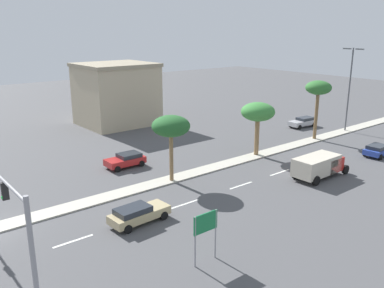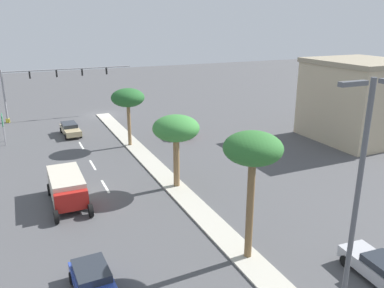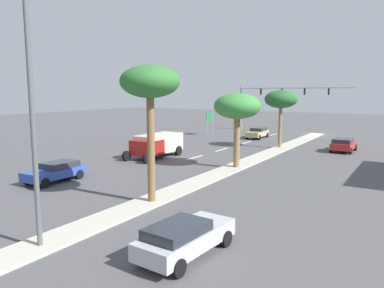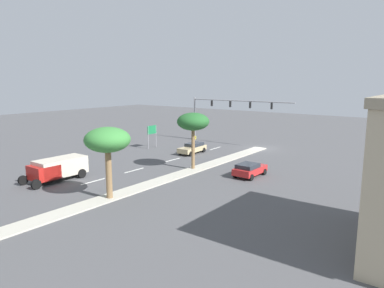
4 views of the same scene
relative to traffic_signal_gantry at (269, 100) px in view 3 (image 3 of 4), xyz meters
name	(u,v)px [view 3 (image 3 of 4)]	position (x,y,z in m)	size (l,w,h in m)	color
ground_plane	(245,164)	(-7.62, 26.35, -4.72)	(160.00, 160.00, 0.00)	#4C4C4F
median_curb	(201,181)	(-7.62, 33.68, -4.66)	(1.80, 65.98, 0.12)	#B7B2A3
lane_stripe_left	(273,135)	(-2.49, 4.69, -4.72)	(0.20, 2.80, 0.01)	silver
lane_stripe_mid	(246,142)	(-2.49, 14.15, -4.72)	(0.20, 2.80, 0.01)	silver
lane_stripe_trailing	(222,150)	(-2.49, 20.62, -4.72)	(0.20, 2.80, 0.01)	silver
lane_stripe_near	(195,157)	(-2.49, 26.03, -4.72)	(0.20, 2.80, 0.01)	silver
traffic_signal_gantry	(269,100)	(0.00, 0.00, 0.00)	(17.10, 0.53, 6.90)	gray
directional_road_sign	(210,118)	(4.97, 9.87, -2.37)	(0.10, 1.79, 3.24)	gray
palm_tree_rear	(281,100)	(-7.30, 16.39, 0.47)	(3.47, 3.47, 6.10)	olive
palm_tree_trailing	(237,107)	(-7.82, 28.46, 0.13)	(3.69, 3.69, 5.85)	olive
palm_tree_far	(150,85)	(-7.77, 39.35, 1.70)	(3.18, 3.18, 7.37)	brown
street_lamp_trailing	(30,80)	(-7.70, 46.37, 1.81)	(2.90, 0.24, 11.10)	#515459
sedan_tan_mid	(258,133)	(-2.03, 9.48, -3.99)	(2.06, 4.62, 1.36)	tan
sedan_silver_rear	(185,237)	(-12.92, 43.97, -3.99)	(2.11, 4.48, 1.35)	#B2B2B7
sedan_red_trailing	(343,144)	(-13.59, 15.24, -3.98)	(2.11, 3.99, 1.37)	red
sedan_blue_leading	(55,171)	(0.85, 38.89, -4.01)	(2.04, 4.16, 1.30)	#2D47AD
box_truck	(156,145)	(0.64, 27.93, -3.51)	(2.55, 6.14, 2.12)	#B21E19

